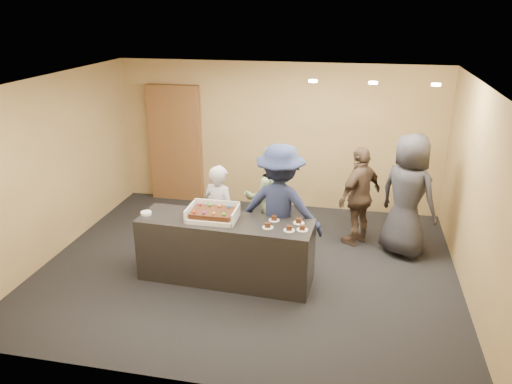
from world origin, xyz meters
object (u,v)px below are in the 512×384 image
Objects in this scene: storage_cabinet at (175,144)px; person_sage_man at (269,197)px; person_dark_suit at (408,196)px; plate_stack at (146,213)px; person_server_grey at (220,214)px; serving_counter at (226,250)px; cake_box at (213,216)px; person_navy_man at (280,209)px; sheet_cake at (213,213)px; person_brown_extra at (360,196)px.

person_sage_man is at bearing -37.61° from storage_cabinet.
plate_stack is at bearing 58.08° from person_dark_suit.
plate_stack is 3.86m from person_dark_suit.
person_sage_man is (0.61, 0.66, 0.07)m from person_server_grey.
storage_cabinet is (-1.75, 2.83, 0.67)m from serving_counter.
cake_box is 0.44× the size of person_server_grey.
person_sage_man is 2.11m from person_dark_suit.
serving_counter is 1.27× the size of person_navy_man.
person_dark_suit reaches higher than plate_stack.
storage_cabinet reaches higher than person_dark_suit.
sheet_cake is 2.50m from person_brown_extra.
person_navy_man is (1.82, 0.47, 0.02)m from plate_stack.
person_sage_man is (0.56, 1.18, -0.18)m from sheet_cake.
cake_box is 0.41× the size of person_brown_extra.
plate_stack is at bearing -24.17° from person_brown_extra.
serving_counter is 4.22× the size of sheet_cake.
serving_counter is at bearing -58.25° from storage_cabinet.
serving_counter is 15.99× the size of plate_stack.
person_sage_man is at bearing -110.69° from person_server_grey.
sheet_cake is 0.38× the size of person_server_grey.
person_brown_extra is at bearing -128.21° from person_navy_man.
person_sage_man reaches higher than cake_box.
person_brown_extra is at bearing 28.22° from plate_stack.
storage_cabinet is at bearing 18.15° from person_dark_suit.
plate_stack is 3.31m from person_brown_extra.
person_server_grey is 0.90m from person_sage_man.
plate_stack is 0.09× the size of person_brown_extra.
sheet_cake is at bearing -14.09° from person_brown_extra.
cake_box is 1.29m from person_sage_man.
person_brown_extra reaches higher than cake_box.
person_navy_man is (0.29, -0.73, 0.12)m from person_sage_man.
cake_box is 0.41× the size of person_sage_man.
cake_box is 0.35× the size of person_dark_suit.
cake_box reaches higher than sheet_cake.
plate_stack is 1.07m from person_server_grey.
sheet_cake is at bearing -90.90° from cake_box.
person_navy_man is 2.00m from person_dark_suit.
serving_counter is 2.39m from person_brown_extra.
person_dark_suit is at bearing -147.09° from person_navy_man.
person_brown_extra is 0.85× the size of person_dark_suit.
person_dark_suit reaches higher than cake_box.
person_brown_extra is (2.92, 1.57, -0.11)m from plate_stack.
person_brown_extra is (2.01, 1.02, 0.05)m from person_server_grey.
person_navy_man reaches higher than cake_box.
storage_cabinet is at bearing 102.20° from plate_stack.
person_server_grey is at bearing 95.55° from sheet_cake.
sheet_cake is 0.35× the size of person_sage_man.
person_brown_extra is 0.75m from person_dark_suit.
person_brown_extra reaches higher than person_server_grey.
person_server_grey is 0.80× the size of person_navy_man.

